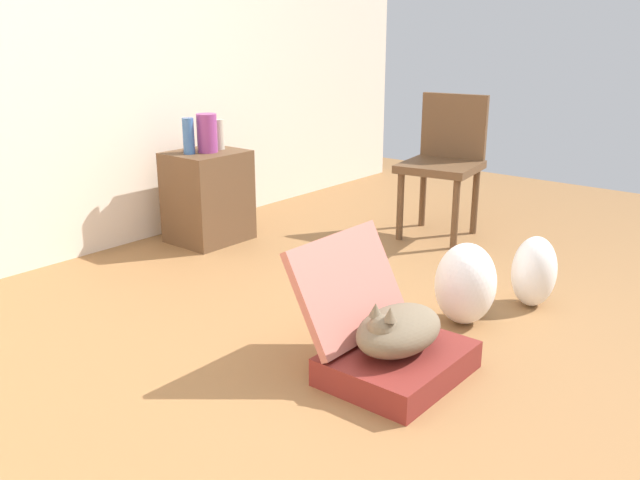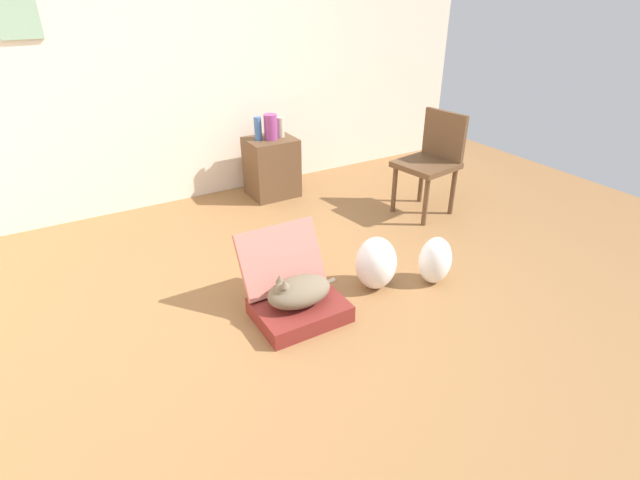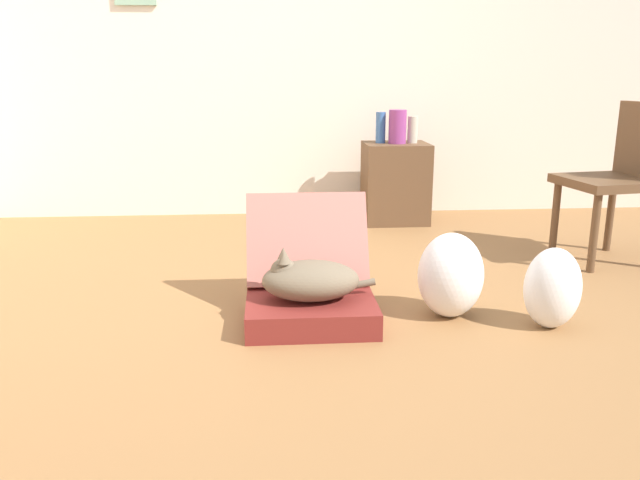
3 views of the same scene
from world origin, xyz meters
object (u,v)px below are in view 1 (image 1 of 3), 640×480
(suitcase_base, at_px, (398,363))
(plastic_bag_clear, at_px, (534,271))
(plastic_bag_white, at_px, (466,284))
(vase_short, at_px, (219,134))
(cat, at_px, (398,330))
(side_table, at_px, (208,197))
(vase_tall, at_px, (188,136))
(vase_round, at_px, (207,133))
(chair, at_px, (445,159))

(suitcase_base, height_order, plastic_bag_clear, plastic_bag_clear)
(suitcase_base, distance_m, plastic_bag_white, 0.65)
(vase_short, bearing_deg, cat, -114.06)
(plastic_bag_white, height_order, side_table, side_table)
(plastic_bag_white, distance_m, vase_tall, 1.98)
(vase_round, bearing_deg, vase_short, 10.74)
(cat, height_order, side_table, side_table)
(plastic_bag_white, xyz_separation_m, plastic_bag_clear, (0.40, -0.16, -0.02))
(cat, distance_m, side_table, 2.09)
(cat, distance_m, chair, 2.05)
(suitcase_base, relative_size, cat, 1.12)
(suitcase_base, relative_size, side_table, 0.97)
(vase_short, distance_m, chair, 1.47)
(plastic_bag_clear, height_order, side_table, side_table)
(suitcase_base, relative_size, plastic_bag_clear, 1.58)
(vase_round, xyz_separation_m, chair, (1.08, -1.07, -0.19))
(cat, bearing_deg, plastic_bag_clear, -6.47)
(vase_short, xyz_separation_m, vase_round, (-0.12, -0.02, 0.02))
(cat, relative_size, plastic_bag_white, 1.30)
(vase_round, distance_m, chair, 1.53)
(cat, distance_m, plastic_bag_clear, 1.05)
(suitcase_base, height_order, vase_round, vase_round)
(cat, xyz_separation_m, vase_short, (0.87, 1.94, 0.47))
(chair, bearing_deg, cat, -73.99)
(vase_tall, xyz_separation_m, vase_short, (0.23, -0.02, -0.02))
(side_table, bearing_deg, vase_short, -0.19)
(suitcase_base, height_order, cat, cat)
(suitcase_base, relative_size, chair, 0.62)
(plastic_bag_clear, bearing_deg, cat, 173.53)
(plastic_bag_clear, bearing_deg, suitcase_base, 173.49)
(plastic_bag_white, height_order, chair, chair)
(vase_tall, bearing_deg, side_table, -8.59)
(plastic_bag_clear, distance_m, chair, 1.30)
(suitcase_base, relative_size, vase_tall, 2.56)
(plastic_bag_white, bearing_deg, vase_tall, 90.11)
(vase_tall, relative_size, vase_round, 0.93)
(suitcase_base, height_order, plastic_bag_white, plastic_bag_white)
(vase_short, relative_size, vase_round, 0.80)
(plastic_bag_white, xyz_separation_m, vase_short, (0.23, 1.90, 0.48))
(side_table, distance_m, vase_short, 0.40)
(side_table, bearing_deg, suitcase_base, -110.94)
(side_table, relative_size, chair, 0.64)
(cat, relative_size, side_table, 0.87)
(cat, xyz_separation_m, chair, (1.84, 0.85, 0.30))
(vase_short, bearing_deg, plastic_bag_white, -96.80)
(cat, relative_size, vase_round, 2.12)
(side_table, bearing_deg, cat, -111.16)
(cat, height_order, vase_round, vase_round)
(cat, bearing_deg, side_table, 68.84)
(suitcase_base, xyz_separation_m, plastic_bag_clear, (1.03, -0.12, 0.12))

